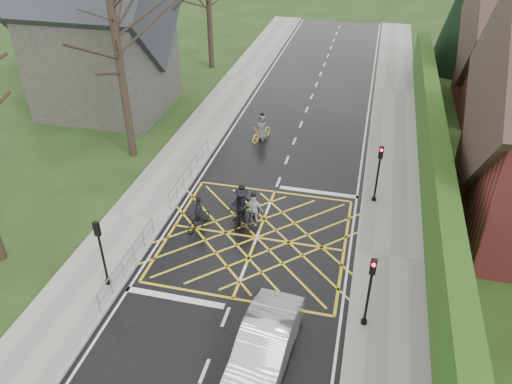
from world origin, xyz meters
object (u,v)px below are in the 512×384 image
at_px(cyclist_rear, 199,218).
at_px(cyclist_back, 240,211).
at_px(cyclist_mid, 242,209).
at_px(cyclist_lead, 262,130).
at_px(cyclist_front, 253,213).
at_px(car, 264,346).

bearing_deg(cyclist_rear, cyclist_back, 42.22).
height_order(cyclist_mid, cyclist_lead, cyclist_mid).
bearing_deg(cyclist_rear, cyclist_mid, 43.46).
relative_size(cyclist_rear, cyclist_front, 0.99).
bearing_deg(cyclist_lead, cyclist_mid, -61.36).
distance_m(cyclist_back, car, 8.16).
bearing_deg(cyclist_mid, cyclist_back, -138.53).
height_order(cyclist_front, car, cyclist_front).
relative_size(cyclist_back, cyclist_lead, 0.93).
height_order(cyclist_rear, cyclist_back, cyclist_back).
height_order(cyclist_rear, cyclist_front, cyclist_front).
bearing_deg(cyclist_mid, cyclist_front, -26.50).
xyz_separation_m(cyclist_mid, car, (2.86, -7.69, 0.04)).
distance_m(cyclist_mid, cyclist_lead, 8.75).
bearing_deg(car, cyclist_back, 115.11).
distance_m(cyclist_rear, cyclist_mid, 2.06).
height_order(cyclist_mid, car, cyclist_mid).
xyz_separation_m(cyclist_rear, cyclist_back, (1.79, 0.84, 0.14)).
relative_size(cyclist_back, cyclist_front, 1.00).
bearing_deg(car, cyclist_rear, 128.93).
bearing_deg(cyclist_rear, cyclist_lead, 102.47).
relative_size(cyclist_front, car, 0.38).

